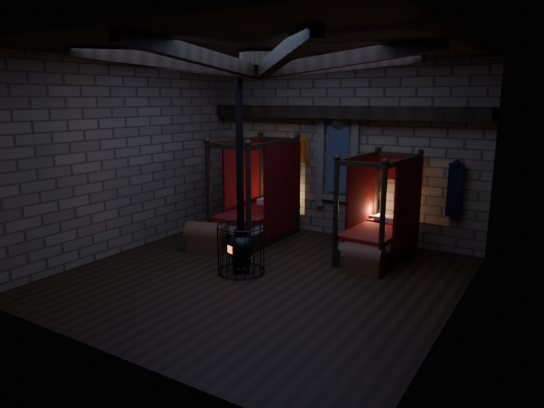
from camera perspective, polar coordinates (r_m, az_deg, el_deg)
The scene contains 8 objects.
room at distance 8.94m, azimuth -1.13°, elevation 14.71°, with size 7.02×7.02×4.29m.
bed_left at distance 11.83m, azimuth -1.73°, elevation -1.25°, with size 1.24×2.32×2.41m.
bed_right at distance 10.70m, azimuth 12.47°, elevation -3.32°, with size 1.22×2.15×2.19m.
trunk_left at distance 11.05m, azimuth -7.67°, elevation -3.97°, with size 1.03×0.81×0.66m.
trunk_right at distance 9.81m, azimuth 10.69°, elevation -6.42°, with size 0.81×0.54×0.58m.
nightstand_left at distance 12.37m, azimuth 2.04°, elevation -1.84°, with size 0.47×0.46×0.82m.
nightstand_right at distance 11.46m, azimuth 11.74°, elevation -3.24°, with size 0.42×0.40×0.74m.
stove at distance 9.51m, azimuth -3.68°, elevation -4.65°, with size 0.94×0.94×4.05m.
Camera 1 is at (4.85, -7.40, 3.37)m, focal length 32.00 mm.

